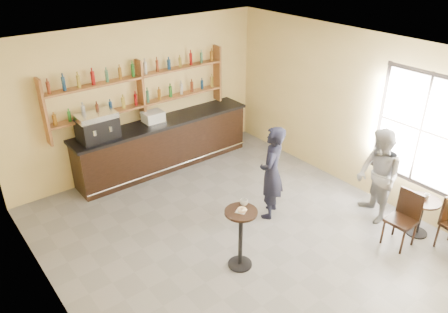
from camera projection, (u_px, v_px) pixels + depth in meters
floor at (243, 240)px, 7.60m from camera, size 7.00×7.00×0.00m
ceiling at (248, 58)px, 6.12m from camera, size 7.00×7.00×0.00m
wall_back at (139, 98)px, 9.30m from camera, size 7.00×0.00×7.00m
wall_left at (54, 231)px, 5.22m from camera, size 0.00×7.00×7.00m
wall_right at (363, 115)px, 8.49m from camera, size 0.00×7.00×7.00m
window_pane at (421, 130)px, 7.60m from camera, size 0.00×2.00×2.00m
window_frame at (421, 130)px, 7.60m from camera, size 0.04×1.70×2.10m
shelf_unit at (141, 91)px, 9.12m from camera, size 4.00×0.26×1.40m
liquor_bottles at (140, 83)px, 9.04m from camera, size 3.68×0.10×1.00m
bar_counter at (164, 144)px, 9.73m from camera, size 4.11×0.80×1.11m
espresso_machine at (97, 126)px, 8.55m from camera, size 0.79×0.53×0.54m
pastry_case at (153, 118)px, 9.29m from camera, size 0.46×0.38×0.26m
pedestal_table at (240, 239)px, 6.80m from camera, size 0.52×0.52×1.04m
napkin at (241, 211)px, 6.55m from camera, size 0.20×0.20×0.00m
donut at (242, 210)px, 6.54m from camera, size 0.18×0.18×0.05m
cup_pedestal at (244, 202)px, 6.68m from camera, size 0.16×0.16×0.10m
man_main at (272, 173)px, 7.89m from camera, size 0.78×0.72×1.79m
cafe_table at (420, 217)px, 7.61m from camera, size 0.70×0.70×0.70m
cup_cafe at (427, 197)px, 7.45m from camera, size 0.13×0.13×0.09m
chair_west at (401, 220)px, 7.28m from camera, size 0.44×0.44×0.99m
patron_second at (378, 176)px, 7.80m from camera, size 1.00×1.07×1.77m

